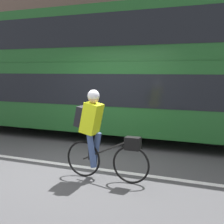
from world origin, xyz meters
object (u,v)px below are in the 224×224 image
at_px(street_sign_post, 155,83).
at_px(cyclist_on_bike, 98,131).
at_px(bus, 105,68).
at_px(trash_bin, 72,102).

bearing_deg(street_sign_post, cyclist_on_bike, -83.99).
distance_m(bus, cyclist_on_bike, 3.86).
height_order(bus, trash_bin, bus).
height_order(cyclist_on_bike, trash_bin, cyclist_on_bike).
bearing_deg(street_sign_post, bus, -104.51).
relative_size(bus, street_sign_post, 4.12).
xyz_separation_m(bus, trash_bin, (-2.75, 2.82, -1.37)).
height_order(bus, street_sign_post, bus).
bearing_deg(cyclist_on_bike, trash_bin, 123.51).
bearing_deg(trash_bin, street_sign_post, -0.11).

